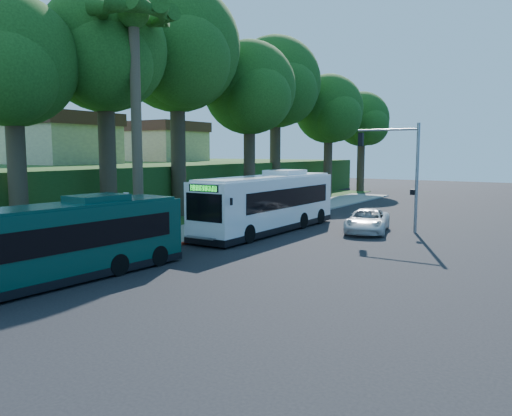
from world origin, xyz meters
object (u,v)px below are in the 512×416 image
Objects in this scene: white_bus at (269,202)px; teal_bus at (61,241)px; bus_shelter at (133,213)px; pickup at (367,221)px.

teal_bus is at bearing -91.24° from white_bus.
teal_bus reaches higher than bus_shelter.
bus_shelter is 0.24× the size of white_bus.
pickup is at bearing 29.73° from white_bus.
white_bus is (3.86, 8.22, 0.12)m from bus_shelter.
pickup is (9.40, 11.35, -1.06)m from bus_shelter.
white_bus is 6.47m from pickup.
teal_bus is 19.41m from pickup.
teal_bus is at bearing -64.02° from bus_shelter.
white_bus is 15.33m from teal_bus.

